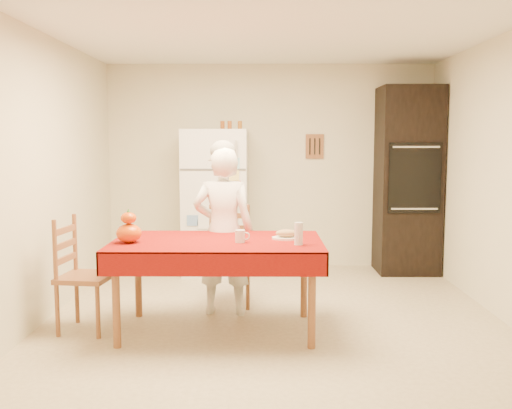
{
  "coord_description": "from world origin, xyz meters",
  "views": [
    {
      "loc": [
        -0.12,
        -4.83,
        1.57
      ],
      "look_at": [
        -0.16,
        0.2,
        1.01
      ],
      "focal_mm": 40.0,
      "sensor_mm": 36.0,
      "label": 1
    }
  ],
  "objects_px": {
    "wine_glass": "(299,234)",
    "bread_plate": "(287,238)",
    "dining_table": "(217,249)",
    "oven_cabinet": "(408,180)",
    "pumpkin_lower": "(129,233)",
    "refrigerator": "(216,202)",
    "seated_woman": "(223,231)",
    "chair_left": "(78,270)",
    "chair_far": "(229,251)",
    "coffee_mug": "(240,236)"
  },
  "relations": [
    {
      "from": "bread_plate",
      "to": "coffee_mug",
      "type": "bearing_deg",
      "value": -157.7
    },
    {
      "from": "oven_cabinet",
      "to": "chair_left",
      "type": "bearing_deg",
      "value": -146.38
    },
    {
      "from": "refrigerator",
      "to": "seated_woman",
      "type": "bearing_deg",
      "value": -83.08
    },
    {
      "from": "pumpkin_lower",
      "to": "wine_glass",
      "type": "distance_m",
      "value": 1.35
    },
    {
      "from": "oven_cabinet",
      "to": "wine_glass",
      "type": "xyz_separation_m",
      "value": [
        -1.45,
        -2.37,
        -0.25
      ]
    },
    {
      "from": "dining_table",
      "to": "chair_left",
      "type": "bearing_deg",
      "value": 179.12
    },
    {
      "from": "dining_table",
      "to": "wine_glass",
      "type": "relative_size",
      "value": 9.66
    },
    {
      "from": "dining_table",
      "to": "chair_left",
      "type": "distance_m",
      "value": 1.17
    },
    {
      "from": "coffee_mug",
      "to": "chair_left",
      "type": "bearing_deg",
      "value": 175.14
    },
    {
      "from": "wine_glass",
      "to": "bread_plate",
      "type": "xyz_separation_m",
      "value": [
        -0.08,
        0.25,
        -0.08
      ]
    },
    {
      "from": "seated_woman",
      "to": "pumpkin_lower",
      "type": "bearing_deg",
      "value": 44.06
    },
    {
      "from": "wine_glass",
      "to": "bread_plate",
      "type": "relative_size",
      "value": 0.73
    },
    {
      "from": "seated_woman",
      "to": "oven_cabinet",
      "type": "bearing_deg",
      "value": -137.12
    },
    {
      "from": "dining_table",
      "to": "chair_left",
      "type": "height_order",
      "value": "chair_left"
    },
    {
      "from": "oven_cabinet",
      "to": "pumpkin_lower",
      "type": "bearing_deg",
      "value": -140.7
    },
    {
      "from": "chair_left",
      "to": "seated_woman",
      "type": "relative_size",
      "value": 0.63
    },
    {
      "from": "coffee_mug",
      "to": "oven_cabinet",
      "type": "bearing_deg",
      "value": 49.98
    },
    {
      "from": "seated_woman",
      "to": "chair_left",
      "type": "bearing_deg",
      "value": 26.05
    },
    {
      "from": "chair_left",
      "to": "seated_woman",
      "type": "bearing_deg",
      "value": -60.98
    },
    {
      "from": "refrigerator",
      "to": "wine_glass",
      "type": "bearing_deg",
      "value": -70.37
    },
    {
      "from": "oven_cabinet",
      "to": "chair_far",
      "type": "distance_m",
      "value": 2.52
    },
    {
      "from": "chair_far",
      "to": "coffee_mug",
      "type": "distance_m",
      "value": 0.98
    },
    {
      "from": "oven_cabinet",
      "to": "dining_table",
      "type": "height_order",
      "value": "oven_cabinet"
    },
    {
      "from": "chair_left",
      "to": "refrigerator",
      "type": "bearing_deg",
      "value": -17.81
    },
    {
      "from": "coffee_mug",
      "to": "seated_woman",
      "type": "bearing_deg",
      "value": 106.15
    },
    {
      "from": "chair_left",
      "to": "seated_woman",
      "type": "distance_m",
      "value": 1.29
    },
    {
      "from": "oven_cabinet",
      "to": "coffee_mug",
      "type": "height_order",
      "value": "oven_cabinet"
    },
    {
      "from": "oven_cabinet",
      "to": "coffee_mug",
      "type": "bearing_deg",
      "value": -130.02
    },
    {
      "from": "seated_woman",
      "to": "wine_glass",
      "type": "xyz_separation_m",
      "value": [
        0.63,
        -0.69,
        0.09
      ]
    },
    {
      "from": "chair_far",
      "to": "wine_glass",
      "type": "height_order",
      "value": "chair_far"
    },
    {
      "from": "dining_table",
      "to": "chair_left",
      "type": "xyz_separation_m",
      "value": [
        -1.15,
        0.02,
        -0.18
      ]
    },
    {
      "from": "oven_cabinet",
      "to": "wine_glass",
      "type": "bearing_deg",
      "value": -121.41
    },
    {
      "from": "dining_table",
      "to": "coffee_mug",
      "type": "distance_m",
      "value": 0.24
    },
    {
      "from": "dining_table",
      "to": "coffee_mug",
      "type": "bearing_deg",
      "value": -27.0
    },
    {
      "from": "chair_far",
      "to": "chair_left",
      "type": "height_order",
      "value": "same"
    },
    {
      "from": "dining_table",
      "to": "bread_plate",
      "type": "distance_m",
      "value": 0.58
    },
    {
      "from": "seated_woman",
      "to": "wine_glass",
      "type": "relative_size",
      "value": 8.62
    },
    {
      "from": "coffee_mug",
      "to": "pumpkin_lower",
      "type": "bearing_deg",
      "value": -179.19
    },
    {
      "from": "refrigerator",
      "to": "bread_plate",
      "type": "xyz_separation_m",
      "value": [
        0.75,
        -2.07,
        -0.08
      ]
    },
    {
      "from": "refrigerator",
      "to": "chair_left",
      "type": "height_order",
      "value": "refrigerator"
    },
    {
      "from": "wine_glass",
      "to": "chair_far",
      "type": "bearing_deg",
      "value": 120.32
    },
    {
      "from": "bread_plate",
      "to": "pumpkin_lower",
      "type": "bearing_deg",
      "value": -172.44
    },
    {
      "from": "seated_woman",
      "to": "chair_far",
      "type": "bearing_deg",
      "value": -91.65
    },
    {
      "from": "seated_woman",
      "to": "refrigerator",
      "type": "bearing_deg",
      "value": -79.19
    },
    {
      "from": "dining_table",
      "to": "pumpkin_lower",
      "type": "distance_m",
      "value": 0.72
    },
    {
      "from": "chair_left",
      "to": "pumpkin_lower",
      "type": "relative_size",
      "value": 4.69
    },
    {
      "from": "chair_left",
      "to": "coffee_mug",
      "type": "bearing_deg",
      "value": -88.01
    },
    {
      "from": "coffee_mug",
      "to": "bread_plate",
      "type": "bearing_deg",
      "value": 22.3
    },
    {
      "from": "chair_far",
      "to": "pumpkin_lower",
      "type": "bearing_deg",
      "value": -129.55
    },
    {
      "from": "chair_far",
      "to": "seated_woman",
      "type": "xyz_separation_m",
      "value": [
        -0.03,
        -0.33,
        0.25
      ]
    }
  ]
}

